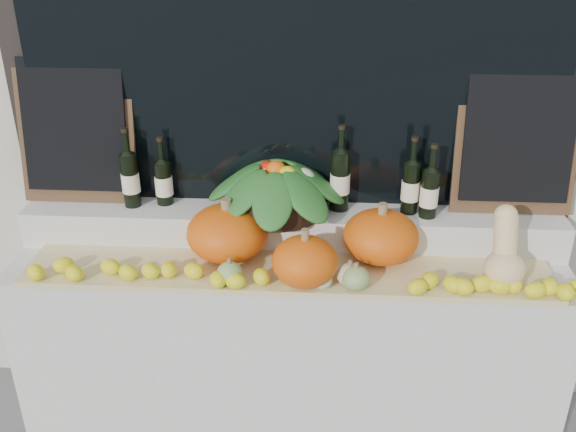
{
  "coord_description": "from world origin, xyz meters",
  "views": [
    {
      "loc": [
        0.14,
        -0.79,
        2.23
      ],
      "look_at": [
        0.0,
        1.45,
        1.12
      ],
      "focal_mm": 40.0,
      "sensor_mm": 36.0,
      "label": 1
    }
  ],
  "objects": [
    {
      "name": "butternut_squash",
      "position": [
        0.83,
        1.36,
        1.03
      ],
      "size": [
        0.16,
        0.21,
        0.3
      ],
      "color": "#F0CB8D",
      "rests_on": "straw_bedding"
    },
    {
      "name": "straw_bedding",
      "position": [
        0.0,
        1.4,
        0.89
      ],
      "size": [
        2.1,
        0.32,
        0.02
      ],
      "primitive_type": "cube",
      "color": "tan",
      "rests_on": "display_sill"
    },
    {
      "name": "wine_bottle_far_left",
      "position": [
        -0.69,
        1.67,
        1.16
      ],
      "size": [
        0.08,
        0.08,
        0.35
      ],
      "color": "black",
      "rests_on": "rear_tier"
    },
    {
      "name": "pumpkin_right",
      "position": [
        0.37,
        1.51,
        1.01
      ],
      "size": [
        0.38,
        0.38,
        0.21
      ],
      "primitive_type": "ellipsoid",
      "rotation": [
        0.0,
        0.0,
        -0.28
      ],
      "color": "#E75B0C",
      "rests_on": "straw_bedding"
    },
    {
      "name": "produce_bowl",
      "position": [
        -0.06,
        1.66,
        1.15
      ],
      "size": [
        0.62,
        0.62,
        0.24
      ],
      "color": "black",
      "rests_on": "rear_tier"
    },
    {
      "name": "wine_bottle_near_right",
      "position": [
        0.5,
        1.68,
        1.16
      ],
      "size": [
        0.08,
        0.08,
        0.33
      ],
      "color": "black",
      "rests_on": "rear_tier"
    },
    {
      "name": "wine_bottle_far_right",
      "position": [
        0.57,
        1.65,
        1.15
      ],
      "size": [
        0.08,
        0.08,
        0.32
      ],
      "color": "black",
      "rests_on": "rear_tier"
    },
    {
      "name": "wine_bottle_near_left",
      "position": [
        -0.55,
        1.71,
        1.14
      ],
      "size": [
        0.08,
        0.08,
        0.3
      ],
      "color": "black",
      "rests_on": "rear_tier"
    },
    {
      "name": "lemon_heap",
      "position": [
        0.0,
        1.29,
        0.94
      ],
      "size": [
        2.2,
        0.16,
        0.06
      ],
      "primitive_type": null,
      "color": "yellow",
      "rests_on": "straw_bedding"
    },
    {
      "name": "pumpkin_center",
      "position": [
        0.07,
        1.31,
        1.0
      ],
      "size": [
        0.32,
        0.32,
        0.19
      ],
      "primitive_type": "ellipsoid",
      "rotation": [
        0.0,
        0.0,
        -0.31
      ],
      "color": "#E75B0C",
      "rests_on": "straw_bedding"
    },
    {
      "name": "wine_bottle_tall",
      "position": [
        0.2,
        1.7,
        1.17
      ],
      "size": [
        0.08,
        0.08,
        0.37
      ],
      "color": "black",
      "rests_on": "rear_tier"
    },
    {
      "name": "pumpkin_left",
      "position": [
        -0.25,
        1.49,
        1.02
      ],
      "size": [
        0.4,
        0.4,
        0.22
      ],
      "primitive_type": "ellipsoid",
      "rotation": [
        0.0,
        0.0,
        -0.24
      ],
      "color": "#E75B0C",
      "rests_on": "straw_bedding"
    },
    {
      "name": "decorative_gourds",
      "position": [
        0.08,
        1.29,
        0.96
      ],
      "size": [
        0.58,
        0.13,
        0.16
      ],
      "color": "#2C691F",
      "rests_on": "straw_bedding"
    },
    {
      "name": "chalkboard_left",
      "position": [
        -0.92,
        1.74,
        1.36
      ],
      "size": [
        0.5,
        0.13,
        0.61
      ],
      "rotation": [
        -0.16,
        0.0,
        0.0
      ],
      "color": "#4C331E",
      "rests_on": "rear_tier"
    },
    {
      "name": "display_sill",
      "position": [
        0.0,
        1.52,
        0.44
      ],
      "size": [
        2.3,
        0.55,
        0.88
      ],
      "primitive_type": "cube",
      "color": "silver",
      "rests_on": "ground"
    },
    {
      "name": "rear_tier",
      "position": [
        0.0,
        1.68,
        0.96
      ],
      "size": [
        2.3,
        0.25,
        0.16
      ],
      "primitive_type": "cube",
      "color": "silver",
      "rests_on": "display_sill"
    },
    {
      "name": "chalkboard_right",
      "position": [
        0.92,
        1.74,
        1.36
      ],
      "size": [
        0.5,
        0.13,
        0.61
      ],
      "rotation": [
        -0.16,
        0.0,
        0.0
      ],
      "color": "#4C331E",
      "rests_on": "rear_tier"
    }
  ]
}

